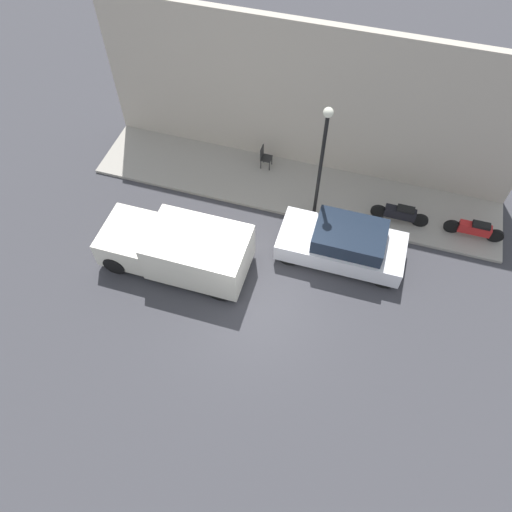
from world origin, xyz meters
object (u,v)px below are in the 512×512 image
Objects in this scene: parked_car at (343,243)px; delivery_van at (177,248)px; motorcycle_black at (400,214)px; cafe_chair at (264,156)px; motorcycle_red at (475,229)px; streetlamp at (323,152)px.

parked_car is 0.85× the size of delivery_van.
motorcycle_black is 2.21× the size of cafe_chair.
parked_car is 5.42m from delivery_van.
motorcycle_red is at bearing -64.16° from parked_car.
delivery_van is 7.77m from motorcycle_black.
streetlamp is (-0.46, 2.94, 2.50)m from motorcycle_black.
streetlamp is at bearing 98.99° from motorcycle_black.
motorcycle_red is (2.02, -4.18, -0.17)m from parked_car.
motorcycle_black is 5.47m from cafe_chair.
streetlamp is at bearing 40.13° from parked_car.
motorcycle_black is at bearing -81.01° from streetlamp.
motorcycle_red is 6.03m from streetlamp.
delivery_van is 10.05m from motorcycle_red.
cafe_chair is at bearing -15.60° from delivery_van.
parked_car is at bearing 140.18° from motorcycle_black.
delivery_van reaches higher than parked_car.
streetlamp is 5.01× the size of cafe_chair.
motorcycle_black is 3.88m from streetlamp.
delivery_van is 5.32× the size of cafe_chair.
cafe_chair is at bearing 53.08° from streetlamp.
streetlamp reaches higher than motorcycle_red.
parked_car is 4.64m from motorcycle_red.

